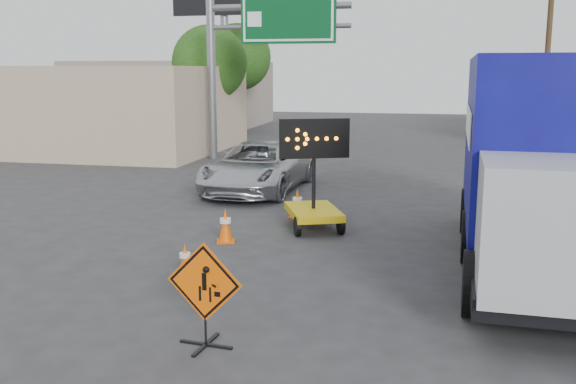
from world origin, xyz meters
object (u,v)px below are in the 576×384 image
(construction_sign, at_px, (205,292))
(arrow_board, at_px, (313,204))
(pickup_truck, at_px, (258,167))
(box_truck, at_px, (539,175))

(construction_sign, height_order, arrow_board, arrow_board)
(construction_sign, height_order, pickup_truck, pickup_truck)
(arrow_board, relative_size, box_truck, 0.31)
(construction_sign, bearing_deg, arrow_board, 94.02)
(construction_sign, xyz_separation_m, arrow_board, (0.25, 7.04, -0.19))
(box_truck, bearing_deg, arrow_board, 157.83)
(arrow_board, bearing_deg, construction_sign, -114.53)
(pickup_truck, relative_size, box_truck, 0.65)
(arrow_board, bearing_deg, pickup_truck, 97.48)
(pickup_truck, xyz_separation_m, box_truck, (7.43, -6.72, 1.07))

